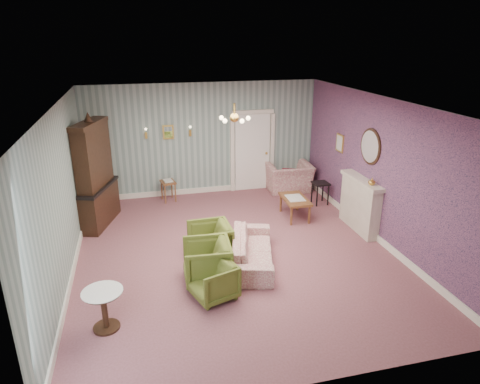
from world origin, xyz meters
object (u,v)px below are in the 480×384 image
object	(u,v)px
fireplace	(360,204)
coffee_table	(295,208)
wingback_chair	(289,173)
pedestal_table	(104,310)
dresser	(94,171)
olive_chair_c	(210,240)
sofa_chintz	(252,245)
side_table_black	(320,193)
olive_chair_a	(213,279)
olive_chair_b	(207,260)

from	to	relation	value
fireplace	coffee_table	xyz separation A→B (m)	(-1.12, 0.93, -0.34)
wingback_chair	pedestal_table	size ratio (longest dim) A/B	1.84
coffee_table	dresser	bearing A→B (deg)	170.33
olive_chair_c	coffee_table	xyz separation A→B (m)	(2.25, 1.44, -0.15)
sofa_chintz	side_table_black	xyz separation A→B (m)	(2.43, 2.43, -0.08)
coffee_table	fireplace	bearing A→B (deg)	-39.49
olive_chair_a	fireplace	distance (m)	3.99
olive_chair_a	olive_chair_b	bearing A→B (deg)	162.02
side_table_black	olive_chair_b	bearing A→B (deg)	-139.64
pedestal_table	olive_chair_b	bearing A→B (deg)	28.90
coffee_table	pedestal_table	distance (m)	5.14
wingback_chair	pedestal_table	bearing A→B (deg)	49.16
olive_chair_a	side_table_black	world-z (taller)	olive_chair_a
sofa_chintz	olive_chair_b	bearing A→B (deg)	129.50
olive_chair_a	wingback_chair	world-z (taller)	wingback_chair
olive_chair_c	dresser	size ratio (longest dim) A/B	0.32
dresser	pedestal_table	world-z (taller)	dresser
olive_chair_c	pedestal_table	distance (m)	2.49
dresser	pedestal_table	bearing A→B (deg)	-67.32
olive_chair_c	pedestal_table	bearing A→B (deg)	-49.45
dresser	fireplace	bearing A→B (deg)	1.31
olive_chair_c	side_table_black	bearing A→B (deg)	121.27
olive_chair_c	side_table_black	xyz separation A→B (m)	(3.16, 2.07, -0.11)
olive_chair_b	olive_chair_c	size ratio (longest dim) A/B	1.04
fireplace	pedestal_table	bearing A→B (deg)	-157.16
olive_chair_b	coffee_table	distance (m)	3.29
pedestal_table	olive_chair_c	bearing A→B (deg)	42.53
coffee_table	side_table_black	xyz separation A→B (m)	(0.91, 0.64, 0.04)
olive_chair_c	coffee_table	world-z (taller)	olive_chair_c
olive_chair_b	dresser	size ratio (longest dim) A/B	0.33
olive_chair_a	wingback_chair	size ratio (longest dim) A/B	0.58
wingback_chair	fireplace	bearing A→B (deg)	105.56
sofa_chintz	wingback_chair	bearing A→B (deg)	-14.42
side_table_black	pedestal_table	size ratio (longest dim) A/B	0.89
coffee_table	side_table_black	distance (m)	1.12
dresser	side_table_black	bearing A→B (deg)	17.01
side_table_black	fireplace	bearing A→B (deg)	-82.35
sofa_chintz	dresser	xyz separation A→B (m)	(-2.87, 2.54, 0.87)
olive_chair_c	fireplace	size ratio (longest dim) A/B	0.55
olive_chair_b	dresser	distance (m)	3.64
wingback_chair	dresser	distance (m)	5.03
sofa_chintz	side_table_black	world-z (taller)	sofa_chintz
olive_chair_c	pedestal_table	xyz separation A→B (m)	(-1.83, -1.68, -0.07)
olive_chair_a	pedestal_table	distance (m)	1.70
dresser	coffee_table	distance (m)	4.56
wingback_chair	pedestal_table	world-z (taller)	wingback_chair
coffee_table	olive_chair_a	bearing A→B (deg)	-131.76
wingback_chair	coffee_table	xyz separation A→B (m)	(-0.49, -1.76, -0.27)
olive_chair_c	dresser	distance (m)	3.17
fireplace	sofa_chintz	bearing A→B (deg)	-161.88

